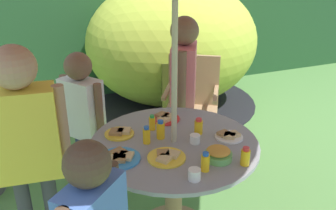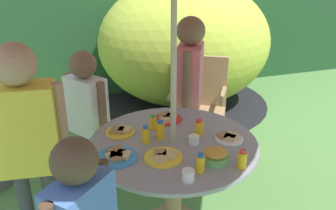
% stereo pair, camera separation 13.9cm
% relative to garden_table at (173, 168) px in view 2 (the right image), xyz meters
% --- Properties ---
extents(hedge_backdrop, '(9.00, 0.70, 1.92)m').
position_rel_garden_table_xyz_m(hedge_backdrop, '(0.00, 3.17, 0.42)').
color(hedge_backdrop, '#234C28').
rests_on(hedge_backdrop, ground_plane).
extents(garden_table, '(1.10, 1.10, 0.74)m').
position_rel_garden_table_xyz_m(garden_table, '(0.00, 0.00, 0.00)').
color(garden_table, '#93704C').
rests_on(garden_table, ground_plane).
extents(wooden_chair, '(0.65, 0.64, 0.98)m').
position_rel_garden_table_xyz_m(wooden_chair, '(0.60, 0.98, 0.01)').
color(wooden_chair, tan).
rests_on(wooden_chair, ground_plane).
extents(dome_tent, '(2.57, 2.57, 1.61)m').
position_rel_garden_table_xyz_m(dome_tent, '(0.92, 2.26, 0.26)').
color(dome_tent, '#B2C63F').
rests_on(dome_tent, ground_plane).
extents(child_in_pink_shirt, '(0.35, 0.43, 1.40)m').
position_rel_garden_table_xyz_m(child_in_pink_shirt, '(0.41, 0.77, 0.36)').
color(child_in_pink_shirt, '#3F3F47').
rests_on(child_in_pink_shirt, ground_plane).
extents(child_in_white_shirt, '(0.32, 0.36, 1.21)m').
position_rel_garden_table_xyz_m(child_in_white_shirt, '(-0.48, 0.68, 0.24)').
color(child_in_white_shirt, navy).
rests_on(child_in_white_shirt, ground_plane).
extents(child_in_yellow_shirt, '(0.48, 0.25, 1.44)m').
position_rel_garden_table_xyz_m(child_in_yellow_shirt, '(-0.88, 0.11, 0.38)').
color(child_in_yellow_shirt, '#3F3F47').
rests_on(child_in_yellow_shirt, ground_plane).
extents(snack_bowl, '(0.17, 0.17, 0.08)m').
position_rel_garden_table_xyz_m(snack_bowl, '(0.16, -0.30, 0.24)').
color(snack_bowl, '#66B259').
rests_on(snack_bowl, garden_table).
extents(plate_center_front, '(0.18, 0.18, 0.03)m').
position_rel_garden_table_xyz_m(plate_center_front, '(0.36, -0.09, 0.21)').
color(plate_center_front, white).
rests_on(plate_center_front, garden_table).
extents(plate_back_edge, '(0.20, 0.20, 0.03)m').
position_rel_garden_table_xyz_m(plate_back_edge, '(-0.30, 0.23, 0.21)').
color(plate_back_edge, yellow).
rests_on(plate_back_edge, garden_table).
extents(plate_front_edge, '(0.23, 0.23, 0.03)m').
position_rel_garden_table_xyz_m(plate_front_edge, '(-0.12, -0.18, 0.21)').
color(plate_front_edge, yellow).
rests_on(plate_front_edge, garden_table).
extents(plate_mid_left, '(0.21, 0.21, 0.03)m').
position_rel_garden_table_xyz_m(plate_mid_left, '(0.07, 0.33, 0.21)').
color(plate_mid_left, red).
rests_on(plate_mid_left, garden_table).
extents(plate_near_left, '(0.26, 0.26, 0.03)m').
position_rel_garden_table_xyz_m(plate_near_left, '(-0.38, -0.08, 0.21)').
color(plate_near_left, '#338CD8').
rests_on(plate_near_left, garden_table).
extents(juice_bottle_near_right, '(0.06, 0.06, 0.13)m').
position_rel_garden_table_xyz_m(juice_bottle_near_right, '(-0.06, 0.07, 0.26)').
color(juice_bottle_near_right, yellow).
rests_on(juice_bottle_near_right, garden_table).
extents(juice_bottle_far_left, '(0.05, 0.05, 0.12)m').
position_rel_garden_table_xyz_m(juice_bottle_far_left, '(-0.17, 0.05, 0.26)').
color(juice_bottle_far_left, yellow).
rests_on(juice_bottle_far_left, garden_table).
extents(juice_bottle_far_right, '(0.04, 0.04, 0.11)m').
position_rel_garden_table_xyz_m(juice_bottle_far_right, '(-0.08, 0.21, 0.25)').
color(juice_bottle_far_right, yellow).
rests_on(juice_bottle_far_right, garden_table).
extents(juice_bottle_center_back, '(0.05, 0.05, 0.12)m').
position_rel_garden_table_xyz_m(juice_bottle_center_back, '(0.03, -0.37, 0.25)').
color(juice_bottle_center_back, yellow).
rests_on(juice_bottle_center_back, garden_table).
extents(juice_bottle_mid_right, '(0.06, 0.06, 0.11)m').
position_rel_garden_table_xyz_m(juice_bottle_mid_right, '(0.20, 0.04, 0.25)').
color(juice_bottle_mid_right, yellow).
rests_on(juice_bottle_mid_right, garden_table).
extents(juice_bottle_spot_a, '(0.05, 0.05, 0.11)m').
position_rel_garden_table_xyz_m(juice_bottle_spot_a, '(0.28, -0.41, 0.25)').
color(juice_bottle_spot_a, yellow).
rests_on(juice_bottle_spot_a, garden_table).
extents(cup_near, '(0.07, 0.07, 0.06)m').
position_rel_garden_table_xyz_m(cup_near, '(0.12, -0.07, 0.23)').
color(cup_near, white).
rests_on(cup_near, garden_table).
extents(cup_far, '(0.07, 0.07, 0.06)m').
position_rel_garden_table_xyz_m(cup_far, '(-0.06, -0.43, 0.23)').
color(cup_far, white).
rests_on(cup_far, garden_table).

